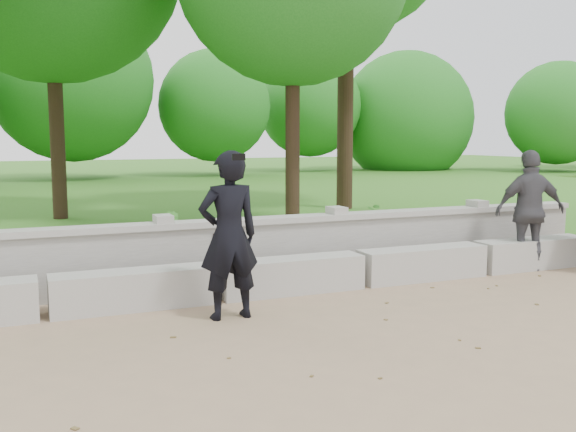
{
  "coord_description": "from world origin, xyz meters",
  "views": [
    {
      "loc": [
        -2.19,
        -5.54,
        2.0
      ],
      "look_at": [
        0.66,
        1.23,
        1.09
      ],
      "focal_mm": 40.0,
      "sensor_mm": 36.0,
      "label": 1
    }
  ],
  "objects": [
    {
      "name": "ground",
      "position": [
        0.0,
        0.0,
        0.0
      ],
      "size": [
        80.0,
        80.0,
        0.0
      ],
      "primitive_type": "plane",
      "color": "#957A5B",
      "rests_on": "ground"
    },
    {
      "name": "lawn",
      "position": [
        0.0,
        14.0,
        0.12
      ],
      "size": [
        40.0,
        22.0,
        0.25
      ],
      "primitive_type": "cube",
      "color": "#356C19",
      "rests_on": "ground"
    },
    {
      "name": "concrete_bench",
      "position": [
        0.0,
        1.9,
        0.22
      ],
      "size": [
        11.9,
        0.45,
        0.45
      ],
      "color": "#B3B0A9",
      "rests_on": "ground"
    },
    {
      "name": "parapet_wall",
      "position": [
        0.0,
        2.6,
        0.46
      ],
      "size": [
        12.5,
        0.35,
        0.9
      ],
      "color": "#A8A69F",
      "rests_on": "ground"
    },
    {
      "name": "man_main",
      "position": [
        -0.1,
        1.08,
        0.93
      ],
      "size": [
        0.69,
        0.62,
        1.85
      ],
      "color": "black",
      "rests_on": "ground"
    },
    {
      "name": "visitor_right",
      "position": [
        4.82,
        1.8,
        0.9
      ],
      "size": [
        1.14,
        0.71,
        1.81
      ],
      "color": "#46464B",
      "rests_on": "ground"
    },
    {
      "name": "shrub_b",
      "position": [
        0.13,
        4.85,
        0.51
      ],
      "size": [
        0.37,
        0.36,
        0.52
      ],
      "primitive_type": "imported",
      "rotation": [
        0.0,
        0.0,
        2.48
      ],
      "color": "#3F882E",
      "rests_on": "lawn"
    },
    {
      "name": "shrub_c",
      "position": [
        3.24,
        3.3,
        0.57
      ],
      "size": [
        0.7,
        0.65,
        0.64
      ],
      "primitive_type": "imported",
      "rotation": [
        0.0,
        0.0,
        3.44
      ],
      "color": "#3F882E",
      "rests_on": "lawn"
    }
  ]
}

